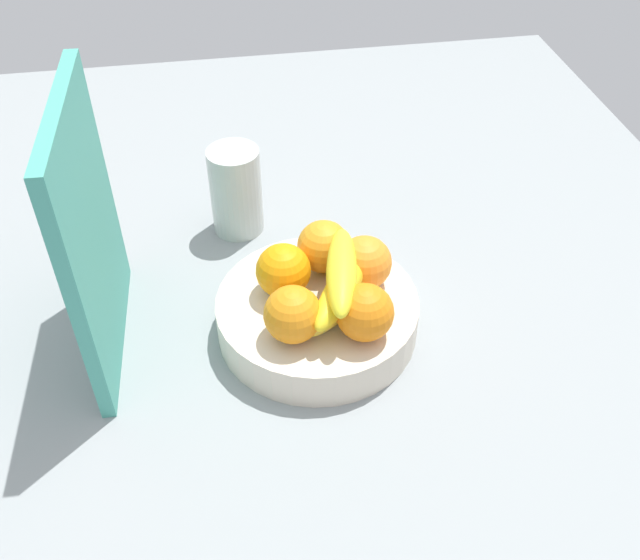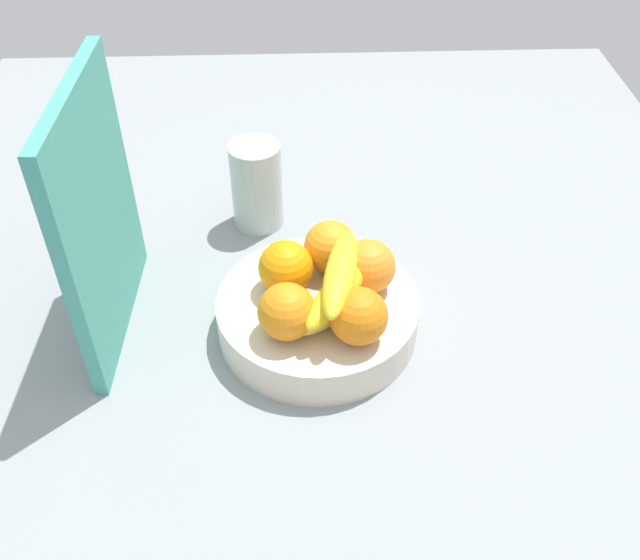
# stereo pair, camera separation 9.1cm
# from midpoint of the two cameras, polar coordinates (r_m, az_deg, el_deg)

# --- Properties ---
(ground_plane) EXTENTS (1.80, 1.40, 0.03)m
(ground_plane) POSITION_cam_midpoint_polar(r_m,az_deg,el_deg) (1.03, -2.75, -4.61)
(ground_plane) COLOR gray
(fruit_bowl) EXTENTS (0.28, 0.28, 0.06)m
(fruit_bowl) POSITION_cam_midpoint_polar(r_m,az_deg,el_deg) (1.00, -2.62, -3.04)
(fruit_bowl) COLOR beige
(fruit_bowl) RESTS_ON ground_plane
(orange_front_left) EXTENTS (0.08, 0.08, 0.08)m
(orange_front_left) POSITION_cam_midpoint_polar(r_m,az_deg,el_deg) (0.97, -5.61, 0.62)
(orange_front_left) COLOR orange
(orange_front_left) RESTS_ON fruit_bowl
(orange_front_right) EXTENTS (0.08, 0.08, 0.08)m
(orange_front_right) POSITION_cam_midpoint_polar(r_m,az_deg,el_deg) (0.91, -5.05, -2.87)
(orange_front_right) COLOR orange
(orange_front_right) RESTS_ON fruit_bowl
(orange_center) EXTENTS (0.08, 0.08, 0.08)m
(orange_center) POSITION_cam_midpoint_polar(r_m,az_deg,el_deg) (0.91, 0.70, -2.72)
(orange_center) COLOR orange
(orange_center) RESTS_ON fruit_bowl
(orange_back_left) EXTENTS (0.08, 0.08, 0.08)m
(orange_back_left) POSITION_cam_midpoint_polar(r_m,az_deg,el_deg) (0.98, 0.89, 1.27)
(orange_back_left) COLOR orange
(orange_back_left) RESTS_ON fruit_bowl
(orange_back_right) EXTENTS (0.08, 0.08, 0.08)m
(orange_back_right) POSITION_cam_midpoint_polar(r_m,az_deg,el_deg) (1.01, -2.30, 2.55)
(orange_back_right) COLOR orange
(orange_back_right) RESTS_ON fruit_bowl
(banana_bunch) EXTENTS (0.18, 0.15, 0.08)m
(banana_bunch) POSITION_cam_midpoint_polar(r_m,az_deg,el_deg) (0.94, -0.94, -0.55)
(banana_bunch) COLOR yellow
(banana_bunch) RESTS_ON fruit_bowl
(cutting_board) EXTENTS (0.28, 0.03, 0.36)m
(cutting_board) POSITION_cam_midpoint_polar(r_m,az_deg,el_deg) (0.95, -20.37, 3.12)
(cutting_board) COLOR teal
(cutting_board) RESTS_ON ground_plane
(thermos_tumbler) EXTENTS (0.08, 0.08, 0.15)m
(thermos_tumbler) POSITION_cam_midpoint_polar(r_m,az_deg,el_deg) (1.17, -8.92, 6.91)
(thermos_tumbler) COLOR beige
(thermos_tumbler) RESTS_ON ground_plane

